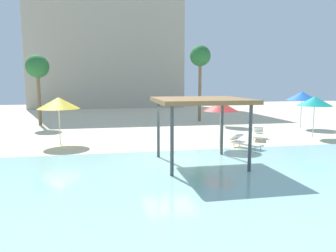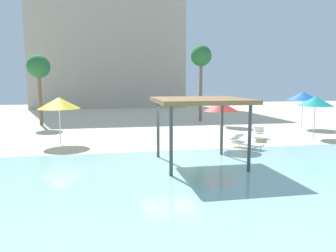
% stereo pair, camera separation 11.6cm
% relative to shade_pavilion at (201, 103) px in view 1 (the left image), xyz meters
% --- Properties ---
extents(ground_plane, '(80.00, 80.00, 0.00)m').
position_rel_shade_pavilion_xyz_m(ground_plane, '(-1.12, 1.42, -2.76)').
color(ground_plane, beige).
extents(lagoon_water, '(44.00, 13.50, 0.04)m').
position_rel_shade_pavilion_xyz_m(lagoon_water, '(-1.12, -3.83, -2.74)').
color(lagoon_water, '#99D1C6').
rests_on(lagoon_water, ground).
extents(shade_pavilion, '(3.92, 3.92, 2.96)m').
position_rel_shade_pavilion_xyz_m(shade_pavilion, '(0.00, 0.00, 0.00)').
color(shade_pavilion, '#42474C').
rests_on(shade_pavilion, ground).
extents(beach_umbrella_blue_0, '(2.42, 2.42, 2.89)m').
position_rel_shade_pavilion_xyz_m(beach_umbrella_blue_0, '(11.24, 9.66, -0.21)').
color(beach_umbrella_blue_0, silver).
rests_on(beach_umbrella_blue_0, ground).
extents(beach_umbrella_yellow_1, '(2.44, 2.44, 2.77)m').
position_rel_shade_pavilion_xyz_m(beach_umbrella_yellow_1, '(-6.76, 6.21, -0.33)').
color(beach_umbrella_yellow_1, silver).
rests_on(beach_umbrella_yellow_1, ground).
extents(beach_umbrella_red_2, '(1.91, 1.91, 2.60)m').
position_rel_shade_pavilion_xyz_m(beach_umbrella_red_2, '(2.16, 3.33, -0.43)').
color(beach_umbrella_red_2, silver).
rests_on(beach_umbrella_red_2, ground).
extents(beach_umbrella_teal_5, '(2.25, 2.25, 2.71)m').
position_rel_shade_pavilion_xyz_m(beach_umbrella_teal_5, '(9.45, 5.49, -0.36)').
color(beach_umbrella_teal_5, silver).
rests_on(beach_umbrella_teal_5, ground).
extents(lounge_chair_0, '(1.41, 1.96, 0.74)m').
position_rel_shade_pavilion_xyz_m(lounge_chair_0, '(3.48, 3.00, -2.43)').
color(lounge_chair_0, white).
rests_on(lounge_chair_0, ground).
extents(lounge_chair_2, '(1.41, 1.96, 0.74)m').
position_rel_shade_pavilion_xyz_m(lounge_chair_2, '(5.52, 5.47, -2.43)').
color(lounge_chair_2, white).
rests_on(lounge_chair_2, ground).
extents(palm_tree_0, '(1.90, 1.90, 5.88)m').
position_rel_shade_pavilion_xyz_m(palm_tree_0, '(-9.52, 15.31, 2.03)').
color(palm_tree_0, brown).
rests_on(palm_tree_0, ground).
extents(palm_tree_1, '(1.90, 1.90, 6.96)m').
position_rel_shade_pavilion_xyz_m(palm_tree_1, '(4.56, 15.47, 3.05)').
color(palm_tree_1, brown).
rests_on(palm_tree_1, ground).
extents(hotel_block_0, '(21.25, 11.40, 21.43)m').
position_rel_shade_pavilion_xyz_m(hotel_block_0, '(-3.56, 37.22, 7.95)').
color(hotel_block_0, '#B2A893').
rests_on(hotel_block_0, ground).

